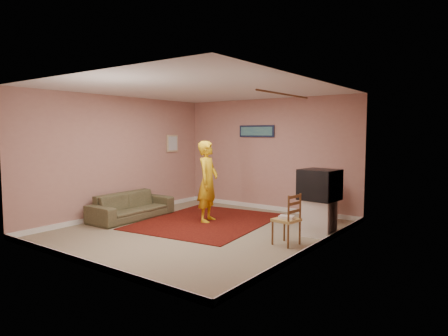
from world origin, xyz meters
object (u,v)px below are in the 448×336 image
Objects in this scene: chair_a at (322,196)px; person at (208,182)px; tv_cabinet at (319,218)px; crt_tv at (319,185)px; chair_b at (286,213)px; sofa at (132,206)px.

chair_a is 0.29× the size of person.
person is at bearing -173.10° from tv_cabinet.
tv_cabinet is 0.59m from crt_tv.
crt_tv reaches higher than chair_b.
person is (-1.91, -1.29, 0.29)m from chair_a.
person reaches higher than tv_cabinet.
chair_b is (0.17, -1.85, -0.03)m from chair_a.
sofa is at bearing 99.84° from person.
person reaches higher than crt_tv.
crt_tv is at bearing -77.09° from sofa.
tv_cabinet reaches higher than sofa.
crt_tv is at bearing -73.26° from chair_a.
chair_b reaches higher than tv_cabinet.
tv_cabinet is 3.89m from sofa.
tv_cabinet is 0.34× the size of sofa.
tv_cabinet is 1.41× the size of chair_b.
person is at bearing -65.48° from sofa.
tv_cabinet is at bearing 174.17° from chair_b.
chair_b reaches higher than sofa.
chair_b is (-0.20, -0.84, 0.19)m from tv_cabinet.
chair_a is at bearing 115.75° from crt_tv.
person reaches higher than sofa.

